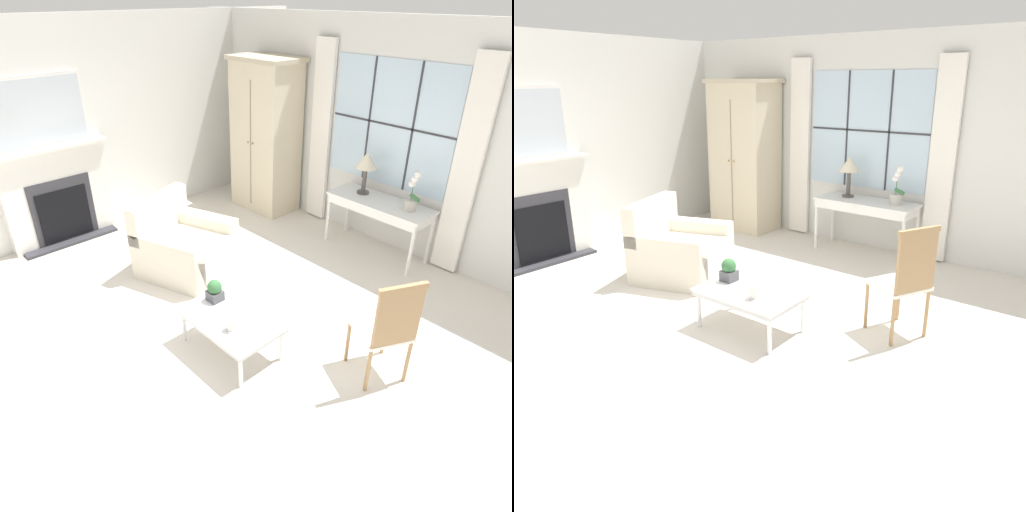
% 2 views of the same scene
% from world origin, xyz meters
% --- Properties ---
extents(ground_plane, '(14.00, 14.00, 0.00)m').
position_xyz_m(ground_plane, '(0.00, 0.00, 0.00)').
color(ground_plane, silver).
extents(wall_back_windowed, '(7.20, 0.14, 2.80)m').
position_xyz_m(wall_back_windowed, '(0.00, 3.02, 1.40)').
color(wall_back_windowed, silver).
rests_on(wall_back_windowed, ground_plane).
extents(wall_left, '(0.06, 7.20, 2.80)m').
position_xyz_m(wall_left, '(-3.03, 0.60, 1.40)').
color(wall_left, silver).
rests_on(wall_left, ground_plane).
extents(fireplace, '(0.34, 1.48, 2.16)m').
position_xyz_m(fireplace, '(-2.91, -0.18, 0.74)').
color(fireplace, '#2D2D33').
rests_on(fireplace, ground_plane).
extents(armoire, '(1.03, 0.66, 2.24)m').
position_xyz_m(armoire, '(-1.86, 2.65, 1.12)').
color(armoire, beige).
rests_on(armoire, ground_plane).
extents(console_table, '(1.34, 0.52, 0.72)m').
position_xyz_m(console_table, '(0.21, 2.68, 0.64)').
color(console_table, white).
rests_on(console_table, ground_plane).
extents(table_lamp, '(0.28, 0.28, 0.54)m').
position_xyz_m(table_lamp, '(-0.10, 2.73, 1.14)').
color(table_lamp, '#4C4742').
rests_on(table_lamp, console_table).
extents(potted_orchid, '(0.19, 0.15, 0.50)m').
position_xyz_m(potted_orchid, '(0.60, 2.70, 0.91)').
color(potted_orchid, '#BCB7AD').
rests_on(potted_orchid, console_table).
extents(armchair_upholstered, '(1.20, 1.23, 0.91)m').
position_xyz_m(armchair_upholstered, '(-1.13, 0.58, 0.29)').
color(armchair_upholstered, beige).
rests_on(armchair_upholstered, ground_plane).
extents(side_chair_wooden, '(0.59, 0.59, 1.06)m').
position_xyz_m(side_chair_wooden, '(1.60, 0.77, 0.60)').
color(side_chair_wooden, white).
rests_on(side_chair_wooden, ground_plane).
extents(coffee_table, '(0.94, 0.60, 0.39)m').
position_xyz_m(coffee_table, '(0.41, 0.04, 0.35)').
color(coffee_table, silver).
rests_on(coffee_table, ground_plane).
extents(potted_plant_small, '(0.14, 0.14, 0.23)m').
position_xyz_m(potted_plant_small, '(0.10, 0.10, 0.51)').
color(potted_plant_small, '#4C4C51').
rests_on(potted_plant_small, coffee_table).
extents(pillar_candle, '(0.12, 0.12, 0.14)m').
position_xyz_m(pillar_candle, '(0.55, -0.08, 0.45)').
color(pillar_candle, silver).
rests_on(pillar_candle, coffee_table).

